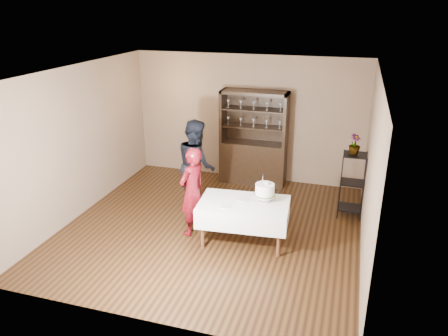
{
  "coord_description": "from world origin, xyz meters",
  "views": [
    {
      "loc": [
        2.16,
        -6.41,
        3.71
      ],
      "look_at": [
        0.19,
        0.1,
        1.1
      ],
      "focal_mm": 35.0,
      "sensor_mm": 36.0,
      "label": 1
    }
  ],
  "objects_px": {
    "potted_plant": "(355,144)",
    "china_hutch": "(253,153)",
    "woman": "(192,192)",
    "man": "(196,164)",
    "cake_table": "(244,212)",
    "cake": "(265,191)",
    "plant_etagere": "(352,182)"
  },
  "relations": [
    {
      "from": "china_hutch",
      "to": "plant_etagere",
      "type": "distance_m",
      "value": 2.33
    },
    {
      "from": "plant_etagere",
      "to": "potted_plant",
      "type": "height_order",
      "value": "potted_plant"
    },
    {
      "from": "cake_table",
      "to": "man",
      "type": "relative_size",
      "value": 0.87
    },
    {
      "from": "plant_etagere",
      "to": "cake_table",
      "type": "bearing_deg",
      "value": -137.57
    },
    {
      "from": "woman",
      "to": "man",
      "type": "relative_size",
      "value": 0.89
    },
    {
      "from": "woman",
      "to": "cake_table",
      "type": "bearing_deg",
      "value": 109.24
    },
    {
      "from": "china_hutch",
      "to": "plant_etagere",
      "type": "height_order",
      "value": "china_hutch"
    },
    {
      "from": "china_hutch",
      "to": "man",
      "type": "distance_m",
      "value": 1.69
    },
    {
      "from": "woman",
      "to": "man",
      "type": "distance_m",
      "value": 1.04
    },
    {
      "from": "man",
      "to": "cake_table",
      "type": "bearing_deg",
      "value": -164.58
    },
    {
      "from": "china_hutch",
      "to": "plant_etagere",
      "type": "bearing_deg",
      "value": -26.83
    },
    {
      "from": "china_hutch",
      "to": "cake",
      "type": "bearing_deg",
      "value": -72.8
    },
    {
      "from": "cake_table",
      "to": "potted_plant",
      "type": "xyz_separation_m",
      "value": [
        1.6,
        1.52,
        0.82
      ]
    },
    {
      "from": "cake_table",
      "to": "man",
      "type": "distance_m",
      "value": 1.61
    },
    {
      "from": "cake_table",
      "to": "potted_plant",
      "type": "relative_size",
      "value": 4.19
    },
    {
      "from": "potted_plant",
      "to": "woman",
      "type": "bearing_deg",
      "value": -149.41
    },
    {
      "from": "potted_plant",
      "to": "china_hutch",
      "type": "bearing_deg",
      "value": 153.34
    },
    {
      "from": "man",
      "to": "plant_etagere",
      "type": "bearing_deg",
      "value": -114.1
    },
    {
      "from": "china_hutch",
      "to": "cake",
      "type": "height_order",
      "value": "china_hutch"
    },
    {
      "from": "man",
      "to": "china_hutch",
      "type": "bearing_deg",
      "value": -59.48
    },
    {
      "from": "potted_plant",
      "to": "cake_table",
      "type": "bearing_deg",
      "value": -136.52
    },
    {
      "from": "china_hutch",
      "to": "potted_plant",
      "type": "relative_size",
      "value": 5.61
    },
    {
      "from": "man",
      "to": "woman",
      "type": "bearing_deg",
      "value": 163.04
    },
    {
      "from": "cake_table",
      "to": "man",
      "type": "height_order",
      "value": "man"
    },
    {
      "from": "woman",
      "to": "cake",
      "type": "bearing_deg",
      "value": 116.48
    },
    {
      "from": "woman",
      "to": "man",
      "type": "height_order",
      "value": "man"
    },
    {
      "from": "woman",
      "to": "man",
      "type": "bearing_deg",
      "value": -141.53
    },
    {
      "from": "plant_etagere",
      "to": "woman",
      "type": "height_order",
      "value": "woman"
    },
    {
      "from": "cake_table",
      "to": "cake",
      "type": "xyz_separation_m",
      "value": [
        0.3,
        0.14,
        0.36
      ]
    },
    {
      "from": "plant_etagere",
      "to": "potted_plant",
      "type": "bearing_deg",
      "value": 144.07
    },
    {
      "from": "man",
      "to": "potted_plant",
      "type": "relative_size",
      "value": 4.81
    },
    {
      "from": "woman",
      "to": "plant_etagere",
      "type": "bearing_deg",
      "value": 141.98
    }
  ]
}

